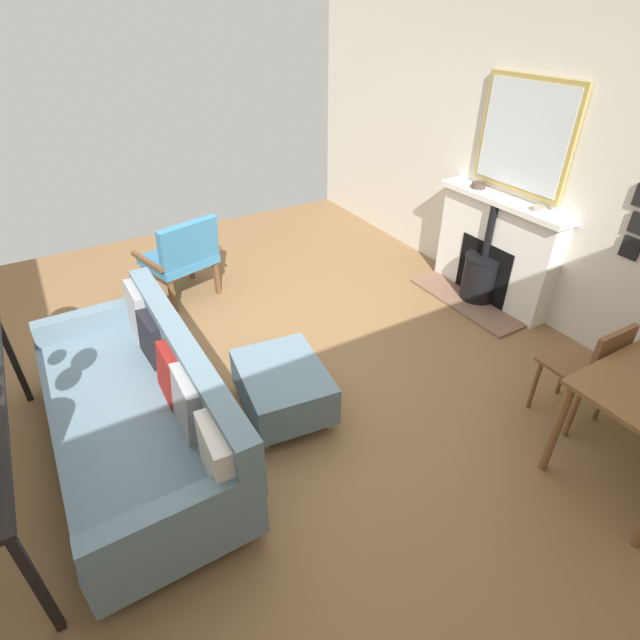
% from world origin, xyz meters
% --- Properties ---
extents(ground_plane, '(5.32, 6.38, 0.01)m').
position_xyz_m(ground_plane, '(0.00, 0.00, -0.00)').
color(ground_plane, olive).
extents(wall_left, '(0.12, 6.38, 2.74)m').
position_xyz_m(wall_left, '(-2.66, 0.00, 1.37)').
color(wall_left, silver).
rests_on(wall_left, ground).
extents(fireplace, '(0.56, 1.37, 1.03)m').
position_xyz_m(fireplace, '(-2.46, 0.08, 0.46)').
color(fireplace, brown).
rests_on(fireplace, ground).
extents(mirror_over_mantel, '(0.04, 0.95, 0.94)m').
position_xyz_m(mirror_over_mantel, '(-2.57, 0.08, 1.56)').
color(mirror_over_mantel, tan).
extents(mantel_bowl_near, '(0.13, 0.13, 0.05)m').
position_xyz_m(mantel_bowl_near, '(-2.48, -0.24, 1.06)').
color(mantel_bowl_near, '#47382D').
rests_on(mantel_bowl_near, fireplace).
extents(mantel_bowl_far, '(0.13, 0.13, 0.04)m').
position_xyz_m(mantel_bowl_far, '(-2.48, 0.45, 1.06)').
color(mantel_bowl_far, '#9E9384').
rests_on(mantel_bowl_far, fireplace).
extents(sofa, '(0.93, 2.10, 0.80)m').
position_xyz_m(sofa, '(0.94, 0.38, 0.34)').
color(sofa, '#B2B2B7').
rests_on(sofa, ground).
extents(ottoman, '(0.66, 0.80, 0.38)m').
position_xyz_m(ottoman, '(0.02, 0.52, 0.24)').
color(ottoman, '#B2B2B7').
rests_on(ottoman, ground).
extents(armchair_accent, '(0.80, 0.73, 0.85)m').
position_xyz_m(armchair_accent, '(0.11, -1.42, 0.48)').
color(armchair_accent, brown).
rests_on(armchair_accent, ground).
extents(dining_chair_near_fireplace, '(0.41, 0.41, 0.83)m').
position_xyz_m(dining_chair_near_fireplace, '(-1.71, 1.66, 0.50)').
color(dining_chair_near_fireplace, brown).
rests_on(dining_chair_near_fireplace, ground).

